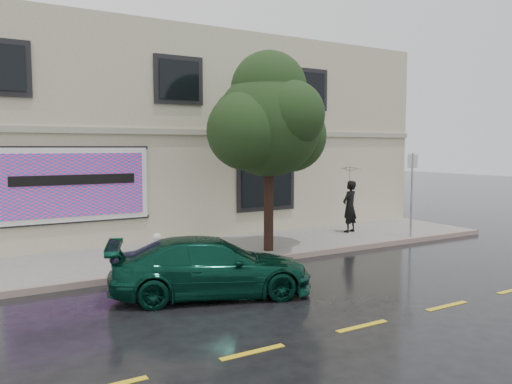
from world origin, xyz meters
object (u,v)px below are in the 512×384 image
street_tree (269,124)px  fire_hydrant (157,251)px  pedestrian (350,206)px  car (211,267)px

street_tree → fire_hydrant: 4.73m
pedestrian → fire_hydrant: pedestrian is taller
street_tree → car: bearing=-138.7°
car → fire_hydrant: (-0.39, 2.30, -0.04)m
street_tree → fire_hydrant: (-3.47, -0.41, -3.18)m
car → fire_hydrant: bearing=27.9°
street_tree → fire_hydrant: bearing=-173.3°
pedestrian → fire_hydrant: 7.75m
car → fire_hydrant: 2.33m
pedestrian → street_tree: street_tree is taller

